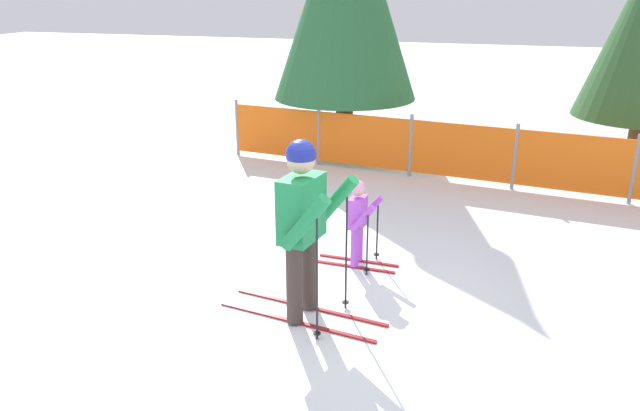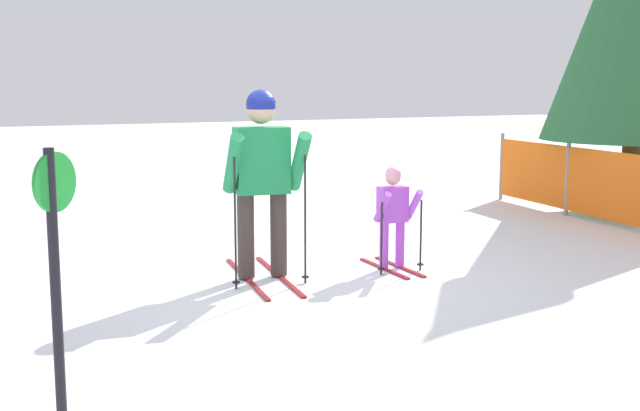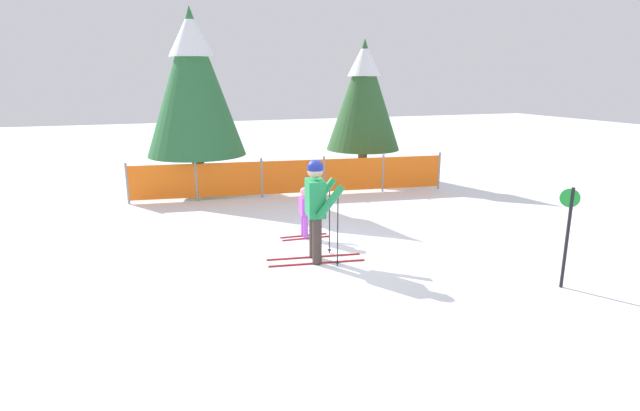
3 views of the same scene
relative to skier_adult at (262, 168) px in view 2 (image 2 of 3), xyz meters
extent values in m
plane|color=white|center=(0.18, 0.15, -1.07)|extent=(60.00, 60.00, 0.00)
cube|color=maroon|center=(0.00, 0.16, -1.06)|extent=(1.69, 0.30, 0.02)
cube|color=maroon|center=(-0.05, -0.16, -1.06)|extent=(1.69, 0.30, 0.02)
cylinder|color=#3F332D|center=(0.00, 0.16, -0.65)|extent=(0.16, 0.16, 0.80)
cylinder|color=#3F332D|center=(-0.05, -0.16, -0.65)|extent=(0.16, 0.16, 0.80)
cube|color=#1E8C4C|center=(-0.02, 0.00, 0.07)|extent=(0.36, 0.54, 0.63)
cylinder|color=#1E8C4C|center=(0.22, 0.28, 0.06)|extent=(0.51, 0.20, 0.58)
cylinder|color=#1E8C4C|center=(0.13, -0.34, 0.06)|extent=(0.51, 0.20, 0.58)
sphere|color=#D8AD8C|center=(-0.02, 0.00, 0.54)|extent=(0.27, 0.27, 0.27)
sphere|color=navy|center=(-0.02, 0.00, 0.59)|extent=(0.28, 0.28, 0.28)
cylinder|color=black|center=(0.35, 0.28, -0.44)|extent=(0.02, 0.02, 1.25)
cylinder|color=black|center=(0.35, 0.28, -1.01)|extent=(0.07, 0.07, 0.01)
cylinder|color=black|center=(0.25, -0.37, -0.44)|extent=(0.02, 0.02, 1.25)
cylinder|color=black|center=(0.25, -0.37, -1.01)|extent=(0.07, 0.07, 0.01)
cube|color=maroon|center=(0.20, 1.41, -1.06)|extent=(0.97, 0.08, 0.02)
cube|color=maroon|center=(0.20, 1.23, -1.06)|extent=(0.97, 0.08, 0.02)
cylinder|color=#B24CD8|center=(0.20, 1.41, -0.82)|extent=(0.09, 0.09, 0.46)
cylinder|color=#B24CD8|center=(0.20, 1.23, -0.82)|extent=(0.09, 0.09, 0.46)
cube|color=#B24CD8|center=(0.20, 1.32, -0.41)|extent=(0.17, 0.29, 0.36)
cylinder|color=#B24CD8|center=(0.32, 1.49, -0.41)|extent=(0.29, 0.08, 0.33)
cylinder|color=#B24CD8|center=(0.31, 1.14, -0.41)|extent=(0.29, 0.08, 0.33)
sphere|color=#D8AD8C|center=(0.20, 1.32, -0.14)|extent=(0.15, 0.15, 0.15)
sphere|color=pink|center=(0.20, 1.32, -0.11)|extent=(0.16, 0.16, 0.16)
cylinder|color=black|center=(0.39, 1.54, -0.71)|extent=(0.02, 0.02, 0.71)
cylinder|color=black|center=(0.39, 1.54, -1.01)|extent=(0.07, 0.07, 0.01)
cylinder|color=black|center=(0.38, 1.09, -0.71)|extent=(0.02, 0.02, 0.71)
cylinder|color=black|center=(0.38, 1.09, -1.01)|extent=(0.07, 0.07, 0.01)
cylinder|color=gray|center=(-3.19, 5.47, -0.54)|extent=(0.06, 0.06, 1.06)
cylinder|color=gray|center=(-1.50, 5.25, -0.54)|extent=(0.06, 0.06, 1.06)
cube|color=orange|center=(-2.34, 5.36, -0.54)|extent=(1.70, 0.25, 0.89)
cube|color=orange|center=(-0.65, 5.15, -0.54)|extent=(1.70, 0.25, 0.89)
cylinder|color=#4C3823|center=(-1.31, 6.33, -0.54)|extent=(0.33, 0.33, 1.05)
cylinder|color=black|center=(3.17, -2.35, -0.29)|extent=(0.05, 0.05, 1.57)
cylinder|color=green|center=(3.15, -2.33, 0.34)|extent=(0.20, 0.22, 0.28)
camera|label=1|loc=(1.77, -5.18, 2.06)|focal=35.00mm
camera|label=2|loc=(6.94, -2.87, 0.79)|focal=45.00mm
camera|label=3|loc=(-2.71, -7.83, 2.05)|focal=28.00mm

